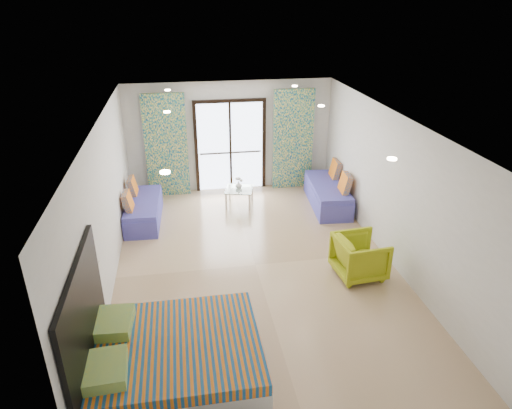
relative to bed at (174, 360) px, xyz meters
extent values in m
cube|color=black|center=(1.48, 6.22, 1.93)|extent=(1.76, 0.08, 0.08)
cube|color=black|center=(0.64, 6.22, 0.79)|extent=(0.08, 0.08, 2.20)
cube|color=black|center=(2.32, 6.22, 0.79)|extent=(0.08, 0.08, 2.20)
cube|color=black|center=(1.48, 6.22, 0.79)|extent=(0.05, 0.06, 2.20)
cube|color=#595451|center=(1.48, 6.24, 0.64)|extent=(1.52, 0.03, 0.04)
cube|color=beige|center=(-0.07, 6.08, 0.94)|extent=(1.00, 0.10, 2.50)
cube|color=beige|center=(3.03, 6.08, 0.94)|extent=(1.00, 0.10, 2.50)
cylinder|color=#FFE0B2|center=(0.08, 0.51, 2.36)|extent=(0.12, 0.12, 0.02)
cylinder|color=#FFE0B2|center=(2.88, 0.51, 2.36)|extent=(0.12, 0.12, 0.02)
cylinder|color=#FFE0B2|center=(0.08, 3.51, 2.36)|extent=(0.12, 0.12, 0.02)
cylinder|color=#FFE0B2|center=(2.88, 3.51, 2.36)|extent=(0.12, 0.12, 0.02)
cylinder|color=#FFE0B2|center=(0.08, 5.51, 2.36)|extent=(0.12, 0.12, 0.02)
cylinder|color=#FFE0B2|center=(2.88, 5.51, 2.36)|extent=(0.12, 0.12, 0.02)
cube|color=black|center=(-0.98, 0.00, 0.74)|extent=(0.06, 2.10, 1.50)
cube|color=silver|center=(-0.99, 1.25, 0.74)|extent=(0.02, 0.10, 0.10)
cube|color=silver|center=(0.03, 0.00, -0.10)|extent=(2.17, 1.73, 0.43)
cube|color=#164E85|center=(0.03, 0.00, 0.20)|extent=(2.14, 1.77, 0.16)
cube|color=teal|center=(-0.75, -0.41, 0.36)|extent=(0.52, 0.62, 0.15)
cube|color=teal|center=(-0.75, 0.41, 0.36)|extent=(0.53, 0.63, 0.15)
cube|color=#4744A4|center=(-0.62, 4.70, -0.12)|extent=(0.76, 1.80, 0.39)
cube|color=#4744A4|center=(-0.62, 4.70, 0.13)|extent=(0.74, 1.76, 0.10)
cube|color=#164E85|center=(-0.88, 4.29, 0.36)|extent=(0.21, 0.45, 0.41)
cube|color=#164E85|center=(-0.85, 5.12, 0.36)|extent=(0.21, 0.45, 0.41)
cube|color=#4744A4|center=(3.58, 4.82, -0.10)|extent=(0.91, 1.99, 0.43)
cube|color=#4744A4|center=(3.58, 4.82, 0.17)|extent=(0.89, 1.95, 0.11)
cube|color=#164E85|center=(3.81, 4.34, 0.42)|extent=(0.25, 0.50, 0.45)
cube|color=#164E85|center=(3.88, 5.24, 0.42)|extent=(0.25, 0.50, 0.45)
cylinder|color=silver|center=(1.21, 4.98, -0.11)|extent=(0.06, 0.06, 0.40)
cylinder|color=silver|center=(1.74, 4.84, -0.11)|extent=(0.06, 0.06, 0.40)
cylinder|color=silver|center=(1.35, 5.51, -0.11)|extent=(0.06, 0.06, 0.40)
cylinder|color=silver|center=(1.88, 5.36, -0.11)|extent=(0.06, 0.06, 0.40)
cube|color=#8CA59E|center=(1.54, 5.17, 0.09)|extent=(0.76, 0.76, 0.02)
sphere|color=white|center=(1.59, 5.16, 0.31)|extent=(0.07, 0.07, 0.07)
sphere|color=white|center=(1.56, 5.22, 0.33)|extent=(0.07, 0.07, 0.07)
sphere|color=white|center=(1.50, 5.19, 0.35)|extent=(0.07, 0.07, 0.07)
sphere|color=white|center=(1.53, 5.12, 0.37)|extent=(0.07, 0.07, 0.07)
imported|color=white|center=(1.54, 5.22, 0.18)|extent=(0.21, 0.22, 0.16)
imported|color=#A0AB16|center=(3.22, 1.89, 0.10)|extent=(0.82, 0.87, 0.83)
camera|label=1|loc=(0.29, -4.55, 4.24)|focal=32.00mm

